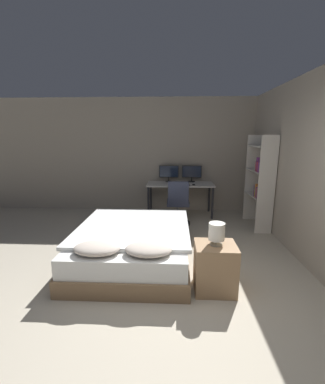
# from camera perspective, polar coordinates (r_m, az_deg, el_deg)

# --- Properties ---
(ground_plane) EXTENTS (20.00, 20.00, 0.00)m
(ground_plane) POSITION_cam_1_polar(r_m,az_deg,el_deg) (2.77, 0.20, -28.57)
(ground_plane) COLOR #B2A893
(wall_back) EXTENTS (12.00, 0.06, 2.70)m
(wall_back) POSITION_cam_1_polar(r_m,az_deg,el_deg) (6.26, 1.90, 8.08)
(wall_back) COLOR #9E9384
(wall_back) RESTS_ON ground_plane
(wall_side_right) EXTENTS (0.06, 12.00, 2.70)m
(wall_side_right) POSITION_cam_1_polar(r_m,az_deg,el_deg) (4.09, 30.37, 4.10)
(wall_side_right) COLOR #9E9384
(wall_side_right) RESTS_ON ground_plane
(bed) EXTENTS (1.62, 1.98, 0.60)m
(bed) POSITION_cam_1_polar(r_m,az_deg,el_deg) (3.86, -6.55, -11.51)
(bed) COLOR #846647
(bed) RESTS_ON ground_plane
(nightstand) EXTENTS (0.48, 0.42, 0.58)m
(nightstand) POSITION_cam_1_polar(r_m,az_deg,el_deg) (3.23, 11.57, -16.13)
(nightstand) COLOR #997551
(nightstand) RESTS_ON ground_plane
(bedside_lamp) EXTENTS (0.19, 0.19, 0.26)m
(bedside_lamp) POSITION_cam_1_polar(r_m,az_deg,el_deg) (3.04, 11.94, -8.68)
(bedside_lamp) COLOR gray
(bedside_lamp) RESTS_ON nightstand
(desk) EXTENTS (1.53, 0.67, 0.74)m
(desk) POSITION_cam_1_polar(r_m,az_deg,el_deg) (5.95, 3.97, 1.10)
(desk) COLOR beige
(desk) RESTS_ON ground_plane
(monitor_left) EXTENTS (0.46, 0.16, 0.39)m
(monitor_left) POSITION_cam_1_polar(r_m,az_deg,el_deg) (6.13, 1.42, 4.39)
(monitor_left) COLOR black
(monitor_left) RESTS_ON desk
(monitor_right) EXTENTS (0.46, 0.16, 0.39)m
(monitor_right) POSITION_cam_1_polar(r_m,az_deg,el_deg) (6.14, 6.51, 4.33)
(monitor_right) COLOR black
(monitor_right) RESTS_ON desk
(keyboard) EXTENTS (0.40, 0.13, 0.02)m
(keyboard) POSITION_cam_1_polar(r_m,az_deg,el_deg) (5.70, 4.03, 1.57)
(keyboard) COLOR black
(keyboard) RESTS_ON desk
(computer_mouse) EXTENTS (0.07, 0.05, 0.04)m
(computer_mouse) POSITION_cam_1_polar(r_m,az_deg,el_deg) (5.72, 6.92, 1.63)
(computer_mouse) COLOR black
(computer_mouse) RESTS_ON desk
(office_chair) EXTENTS (0.52, 0.52, 0.94)m
(office_chair) POSITION_cam_1_polar(r_m,az_deg,el_deg) (5.31, 3.46, -3.29)
(office_chair) COLOR black
(office_chair) RESTS_ON ground_plane
(bookshelf) EXTENTS (0.31, 0.89, 1.84)m
(bookshelf) POSITION_cam_1_polar(r_m,az_deg,el_deg) (5.37, 21.04, 2.86)
(bookshelf) COLOR beige
(bookshelf) RESTS_ON ground_plane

